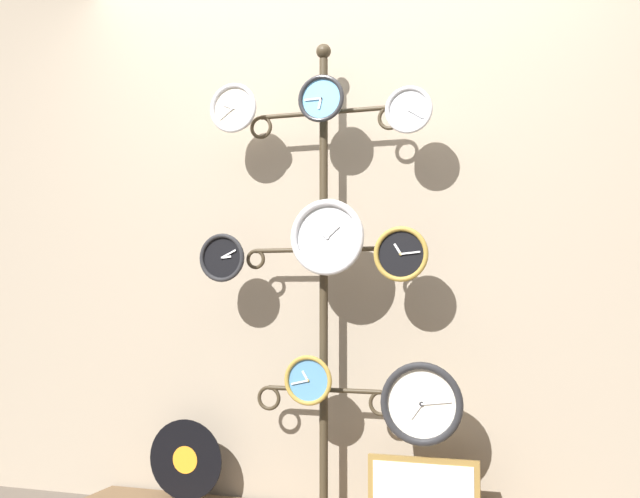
% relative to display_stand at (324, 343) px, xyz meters
% --- Properties ---
extents(shop_wall, '(4.40, 0.04, 2.80)m').
position_rel_display_stand_xyz_m(shop_wall, '(0.00, 0.16, 0.63)').
color(shop_wall, gray).
rests_on(shop_wall, ground_plane).
extents(display_stand, '(0.71, 0.32, 2.05)m').
position_rel_display_stand_xyz_m(display_stand, '(0.00, 0.00, 0.00)').
color(display_stand, '#382D1E').
rests_on(display_stand, ground_plane).
extents(clock_top_left, '(0.22, 0.04, 0.22)m').
position_rel_display_stand_xyz_m(clock_top_left, '(-0.39, -0.08, 1.02)').
color(clock_top_left, silver).
extents(clock_top_center, '(0.20, 0.04, 0.20)m').
position_rel_display_stand_xyz_m(clock_top_center, '(0.01, -0.08, 1.03)').
color(clock_top_center, '#60A8DB').
extents(clock_top_right, '(0.19, 0.04, 0.19)m').
position_rel_display_stand_xyz_m(clock_top_right, '(0.39, -0.09, 0.95)').
color(clock_top_right, silver).
extents(clock_middle_left, '(0.21, 0.04, 0.21)m').
position_rel_display_stand_xyz_m(clock_middle_left, '(-0.43, -0.09, 0.36)').
color(clock_middle_left, black).
extents(clock_middle_center, '(0.32, 0.04, 0.32)m').
position_rel_display_stand_xyz_m(clock_middle_center, '(0.05, -0.09, 0.44)').
color(clock_middle_center, silver).
extents(clock_middle_right, '(0.22, 0.04, 0.22)m').
position_rel_display_stand_xyz_m(clock_middle_right, '(0.35, -0.09, 0.37)').
color(clock_middle_right, black).
extents(clock_bottom_center, '(0.21, 0.04, 0.21)m').
position_rel_display_stand_xyz_m(clock_bottom_center, '(-0.04, -0.09, -0.15)').
color(clock_bottom_center, '#4C84B2').
extents(clock_bottom_right, '(0.33, 0.04, 0.33)m').
position_rel_display_stand_xyz_m(clock_bottom_right, '(0.43, -0.10, -0.22)').
color(clock_bottom_right, silver).
extents(vinyl_record, '(0.35, 0.01, 0.35)m').
position_rel_display_stand_xyz_m(vinyl_record, '(-0.65, -0.00, -0.53)').
color(vinyl_record, black).
rests_on(vinyl_record, low_shelf).
extents(picture_frame, '(0.44, 0.02, 0.27)m').
position_rel_display_stand_xyz_m(picture_frame, '(0.43, -0.06, -0.57)').
color(picture_frame, olive).
rests_on(picture_frame, low_shelf).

